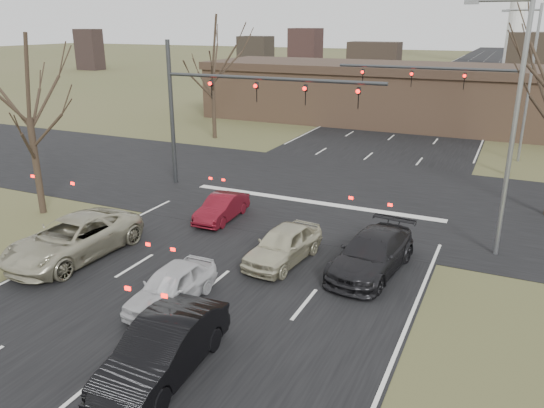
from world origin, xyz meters
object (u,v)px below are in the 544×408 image
(car_silver_suv, at_px, (73,239))
(car_black_hatch, at_px, (164,349))
(mast_arm_near, at_px, (222,98))
(building, at_px, (433,96))
(streetlight_right_near, at_px, (511,116))
(car_silver_ahead, at_px, (283,245))
(streetlight_right_far, at_px, (528,76))
(mast_arm_far, at_px, (469,90))
(car_charcoal_sedan, at_px, (372,254))
(car_white_sedan, at_px, (171,286))
(car_red_ahead, at_px, (222,208))

(car_silver_suv, bearing_deg, car_black_hatch, -28.59)
(mast_arm_near, bearing_deg, building, 73.87)
(streetlight_right_near, distance_m, car_silver_ahead, 9.75)
(streetlight_right_near, distance_m, car_black_hatch, 14.83)
(streetlight_right_far, bearing_deg, building, 123.65)
(building, bearing_deg, streetlight_right_far, -56.35)
(mast_arm_near, distance_m, mast_arm_far, 15.17)
(streetlight_right_near, relative_size, car_charcoal_sedan, 1.98)
(car_silver_suv, bearing_deg, car_white_sedan, -11.74)
(car_silver_ahead, bearing_deg, building, 95.33)
(streetlight_right_near, xyz_separation_m, car_black_hatch, (-7.34, -11.95, -4.81))
(mast_arm_near, distance_m, car_charcoal_sedan, 12.82)
(building, xyz_separation_m, streetlight_right_near, (6.82, -28.00, 2.92))
(car_silver_ahead, bearing_deg, car_white_sedan, -107.54)
(streetlight_right_far, xyz_separation_m, car_silver_suv, (-15.49, -24.34, -4.78))
(building, relative_size, mast_arm_far, 3.81)
(streetlight_right_near, xyz_separation_m, car_charcoal_sedan, (-3.98, -3.64, -4.85))
(streetlight_right_near, distance_m, car_silver_suv, 17.36)
(mast_arm_near, bearing_deg, car_red_ahead, -61.84)
(car_charcoal_sedan, bearing_deg, car_red_ahead, 169.30)
(car_black_hatch, bearing_deg, car_silver_ahead, 85.94)
(building, relative_size, mast_arm_near, 3.50)
(mast_arm_near, relative_size, car_silver_ahead, 2.91)
(mast_arm_far, xyz_separation_m, car_black_hatch, (-4.71, -24.95, -4.25))
(mast_arm_near, distance_m, car_silver_ahead, 10.79)
(car_black_hatch, bearing_deg, car_white_sedan, 118.17)
(car_silver_ahead, bearing_deg, car_silver_suv, -151.56)
(car_white_sedan, height_order, car_black_hatch, car_black_hatch)
(streetlight_right_near, relative_size, streetlight_right_far, 1.00)
(car_white_sedan, height_order, car_silver_ahead, car_silver_ahead)
(streetlight_right_near, xyz_separation_m, car_red_ahead, (-11.82, -1.17, -4.99))
(mast_arm_near, bearing_deg, car_white_sedan, -68.15)
(mast_arm_near, height_order, streetlight_right_far, streetlight_right_far)
(mast_arm_far, distance_m, car_charcoal_sedan, 17.23)
(mast_arm_near, xyz_separation_m, car_white_sedan, (4.72, -11.78, -4.42))
(building, xyz_separation_m, car_red_ahead, (-5.00, -29.17, -2.07))
(mast_arm_near, xyz_separation_m, car_silver_suv, (-0.94, -10.34, -4.27))
(building, distance_m, streetlight_right_near, 28.97)
(mast_arm_far, bearing_deg, car_charcoal_sedan, -94.61)
(streetlight_right_near, distance_m, car_charcoal_sedan, 7.25)
(streetlight_right_near, bearing_deg, car_charcoal_sedan, -137.57)
(mast_arm_near, relative_size, car_black_hatch, 2.59)
(streetlight_right_near, bearing_deg, car_black_hatch, -121.58)
(streetlight_right_far, xyz_separation_m, car_black_hatch, (-7.84, -28.95, -4.81))
(building, bearing_deg, mast_arm_near, -106.13)
(mast_arm_far, height_order, car_silver_suv, mast_arm_far)
(mast_arm_far, height_order, car_white_sedan, mast_arm_far)
(car_silver_suv, bearing_deg, car_silver_ahead, 24.70)
(car_silver_suv, height_order, car_charcoal_sedan, car_silver_suv)
(streetlight_right_far, height_order, car_silver_suv, streetlight_right_far)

